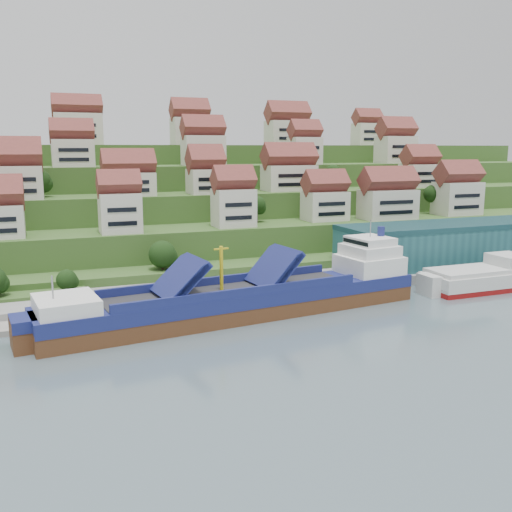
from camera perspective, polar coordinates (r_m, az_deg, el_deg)
name	(u,v)px	position (r m, az deg, el deg)	size (l,w,h in m)	color
ground	(290,310)	(108.17, 3.46, -5.41)	(300.00, 300.00, 0.00)	slate
quay	(344,279)	(129.69, 8.81, -2.28)	(180.00, 14.00, 2.20)	gray
hillside	(170,204)	(203.69, -8.61, 5.16)	(260.00, 128.00, 31.00)	#2D4C1E
hillside_village	(205,168)	(161.88, -5.11, 8.74)	(152.92, 62.95, 29.34)	silver
hillside_trees	(188,195)	(147.23, -6.86, 6.04)	(143.62, 62.18, 31.93)	#1A3712
warehouse	(455,243)	(148.33, 19.31, 1.27)	(60.00, 15.00, 10.00)	#22585D
flagpole	(349,258)	(123.34, 9.27, -0.22)	(1.28, 0.16, 8.00)	gray
cargo_ship	(250,299)	(103.95, -0.60, -4.31)	(72.05, 19.77, 15.71)	#55311A
second_ship	(486,278)	(132.94, 22.01, -2.08)	(26.92, 10.07, 7.79)	maroon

